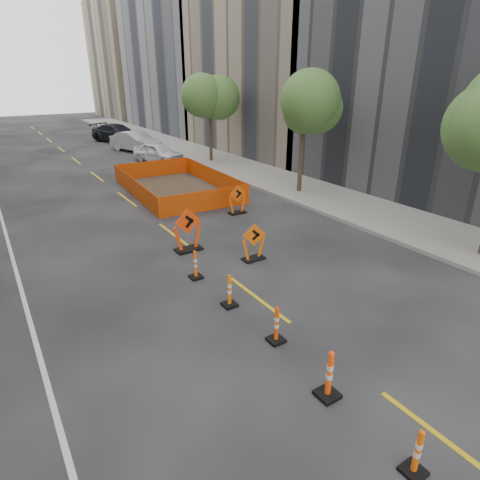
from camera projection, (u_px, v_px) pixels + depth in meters
ground_plane at (364, 379)px, 8.68m from camera, size 140.00×140.00×0.00m
sidewalk_right at (307, 190)px, 22.46m from camera, size 4.00×90.00×0.15m
bld_right_c at (290, 62)px, 32.97m from camera, size 12.00×16.00×14.00m
bld_right_d at (197, 36)px, 44.55m from camera, size 12.00×18.00×20.00m
bld_right_e at (141, 60)px, 59.61m from camera, size 12.00×14.00×16.00m
tree_r_b at (304, 107)px, 20.46m from camera, size 2.80×2.80×5.95m
tree_r_c at (210, 98)px, 28.22m from camera, size 2.80×2.80×5.95m
channelizer_2 at (418, 452)px, 6.46m from camera, size 0.37×0.37×0.94m
channelizer_3 at (329, 374)px, 8.00m from camera, size 0.44×0.44×1.12m
channelizer_4 at (277, 324)px, 9.71m from camera, size 0.39×0.39×0.99m
channelizer_5 at (229, 290)px, 11.23m from camera, size 0.39×0.39×0.99m
channelizer_6 at (195, 264)px, 12.78m from camera, size 0.38×0.38×0.97m
chevron_sign_left at (188, 229)px, 14.69m from camera, size 1.13×0.69×1.67m
chevron_sign_center at (254, 242)px, 14.00m from camera, size 1.03×0.80×1.37m
chevron_sign_right at (237, 199)px, 18.71m from camera, size 0.95×0.60×1.39m
safety_fence at (176, 182)px, 22.37m from camera, size 5.16×8.30×1.01m
parked_car_near at (158, 152)px, 29.74m from camera, size 3.11×4.53×1.43m
parked_car_mid at (136, 142)px, 33.78m from camera, size 3.37×5.27×1.64m
parked_car_far at (117, 133)px, 38.52m from camera, size 4.45×6.17×1.66m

